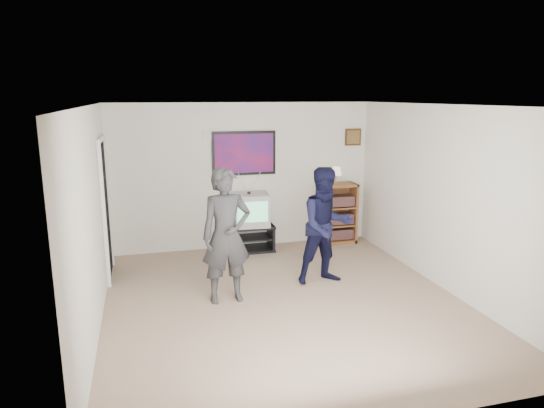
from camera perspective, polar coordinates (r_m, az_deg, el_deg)
name	(u,v)px	position (r m, az deg, el deg)	size (l,w,h in m)	color
room_shell	(278,202)	(6.31, 0.69, 0.18)	(4.51, 5.00, 2.51)	#8D6F59
media_stand	(247,238)	(8.34, -2.93, -4.00)	(0.91, 0.52, 0.45)	black
crt_television	(249,209)	(8.22, -2.71, -0.64)	(0.65, 0.55, 0.55)	#A2A19D
bookshelf	(337,213)	(8.79, 7.68, -1.10)	(0.66, 0.37, 1.08)	brown
table_lamp	(336,175)	(8.63, 7.55, 3.35)	(0.19, 0.19, 0.31)	beige
person_tall	(226,236)	(6.19, -5.40, -3.73)	(0.64, 0.42, 1.75)	#2F2F32
person_short	(326,226)	(6.82, 6.40, -2.58)	(0.81, 0.63, 1.66)	black
controller_left	(227,213)	(6.35, -5.32, -1.06)	(0.04, 0.13, 0.04)	white
controller_right	(321,208)	(7.02, 5.78, -0.46)	(0.03, 0.12, 0.03)	white
poster	(244,153)	(8.29, -3.30, 5.98)	(1.10, 0.03, 0.75)	black
air_vent	(211,136)	(8.17, -7.15, 7.92)	(0.28, 0.02, 0.14)	white
small_picture	(353,137)	(8.89, 9.51, 7.77)	(0.30, 0.03, 0.30)	#382112
doorway	(105,210)	(7.38, -19.03, -0.66)	(0.03, 0.85, 2.00)	black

